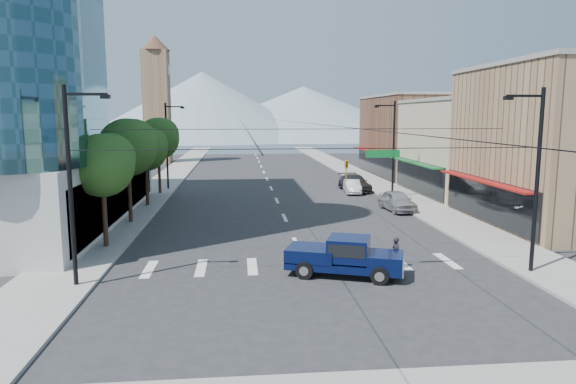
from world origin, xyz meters
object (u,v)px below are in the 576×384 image
pickup_truck (344,256)px  parked_car_near (397,201)px  parked_car_mid (352,187)px  pedestrian (396,253)px  parked_car_far (355,183)px

pickup_truck → parked_car_near: 18.27m
pickup_truck → parked_car_mid: 26.93m
pedestrian → parked_car_near: bearing=-39.6°
pickup_truck → pedestrian: pickup_truck is taller
pickup_truck → parked_car_far: size_ratio=1.05×
pickup_truck → parked_car_far: 28.59m
parked_car_near → parked_car_mid: (-1.56, 9.68, -0.14)m
pedestrian → parked_car_mid: size_ratio=0.40×
pickup_truck → parked_car_mid: pickup_truck is taller
pedestrian → parked_car_mid: bearing=-29.6°
pickup_truck → pedestrian: 2.99m
parked_car_near → parked_car_far: size_ratio=0.84×
parked_car_near → pickup_truck: bearing=-120.4°
pickup_truck → parked_car_far: bearing=95.6°
parked_car_far → pedestrian: bearing=-103.0°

